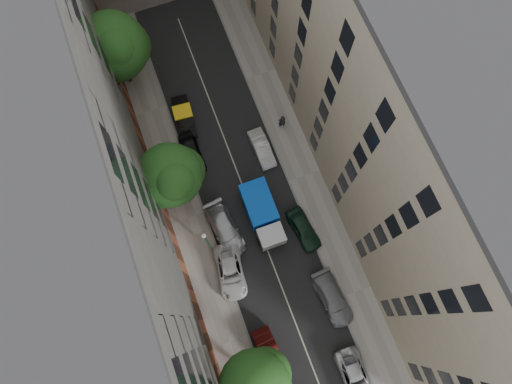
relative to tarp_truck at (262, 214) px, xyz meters
name	(u,v)px	position (x,y,z in m)	size (l,w,h in m)	color
ground	(247,197)	(-0.60, 2.25, -1.45)	(120.00, 120.00, 0.00)	#4C4C49
road_surface	(247,197)	(-0.60, 2.25, -1.44)	(8.00, 44.00, 0.02)	black
sidewalk_left	(188,218)	(-6.10, 2.25, -1.38)	(3.00, 44.00, 0.15)	gray
sidewalk_right	(304,176)	(4.90, 2.25, -1.38)	(3.00, 44.00, 0.15)	gray
building_left	(87,213)	(-11.60, 2.25, 8.55)	(8.00, 44.00, 20.00)	#494644
building_right	(391,106)	(10.40, 2.25, 8.55)	(8.00, 44.00, 20.00)	tan
tarp_truck	(262,214)	(0.00, 0.00, 0.00)	(2.35, 5.71, 2.64)	black
car_left_1	(270,354)	(-3.40, -10.76, -0.75)	(1.49, 4.28, 1.41)	#4F110F
car_left_2	(230,272)	(-4.20, -3.55, -0.78)	(2.22, 4.82, 1.34)	silver
car_left_3	(225,229)	(-3.40, 0.05, -0.71)	(2.07, 5.09, 1.48)	#B1B2B6
car_left_4	(192,153)	(-3.86, 7.65, -0.75)	(1.66, 4.11, 1.40)	black
car_left_5	(184,117)	(-3.40, 11.25, -0.75)	(1.49, 4.28, 1.41)	black
car_right_0	(355,377)	(2.20, -14.75, -0.81)	(2.12, 4.59, 1.28)	silver
car_right_1	(333,298)	(2.93, -8.55, -0.75)	(1.98, 4.87, 1.41)	gray
car_right_2	(304,229)	(2.90, -2.35, -0.75)	(1.66, 4.13, 1.41)	#152F21
car_right_3	(262,148)	(2.20, 5.85, -0.81)	(1.36, 3.90, 1.28)	silver
tree_mid	(172,176)	(-5.88, 4.38, 3.99)	(5.37, 5.10, 8.09)	#382619
tree_far	(115,48)	(-6.90, 16.89, 4.07)	(6.07, 5.91, 8.48)	#382619
lamp_post	(207,241)	(-5.06, -1.08, 2.61)	(0.36, 0.36, 6.35)	#1C623B
pedestrian	(282,121)	(4.78, 7.49, -0.34)	(0.70, 0.46, 1.92)	black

